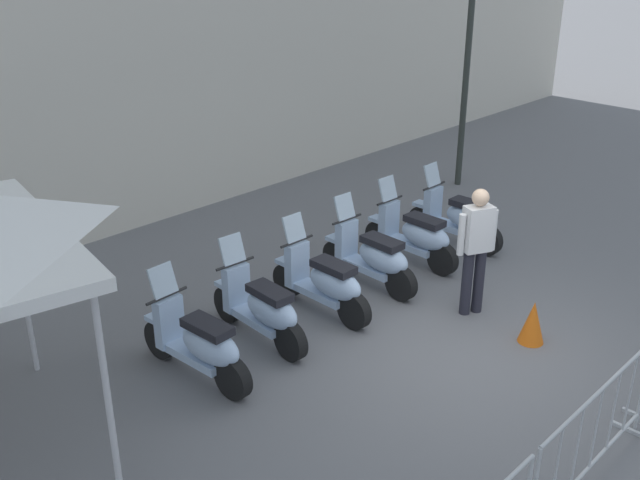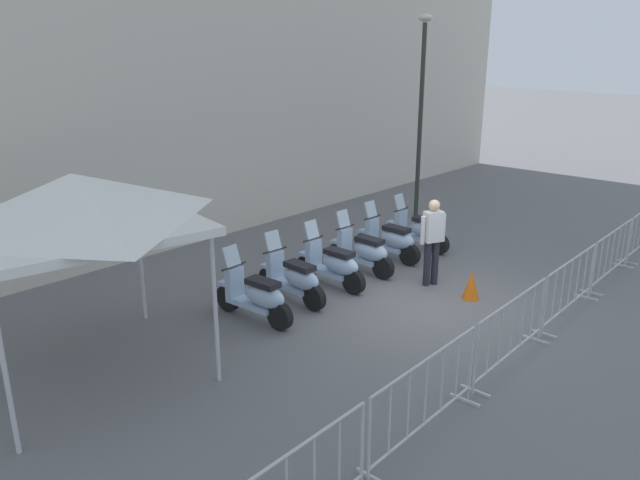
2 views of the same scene
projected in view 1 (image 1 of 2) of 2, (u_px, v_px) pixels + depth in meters
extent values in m
plane|color=slate|center=(463.00, 349.00, 8.83)|extent=(120.00, 120.00, 0.00)
cylinder|color=black|center=(161.00, 339.00, 8.59)|extent=(0.25, 0.50, 0.48)
cylinder|color=black|center=(233.00, 378.00, 7.85)|extent=(0.25, 0.50, 0.48)
cube|color=#A8C1E0|center=(195.00, 355.00, 8.21)|extent=(0.47, 0.91, 0.10)
ellipsoid|color=#A8C1E0|center=(210.00, 345.00, 7.94)|extent=(0.55, 0.90, 0.40)
cube|color=black|center=(207.00, 327.00, 7.87)|extent=(0.41, 0.65, 0.10)
cube|color=#A8C1E0|center=(169.00, 321.00, 8.36)|extent=(0.36, 0.22, 0.60)
cylinder|color=black|center=(167.00, 296.00, 8.23)|extent=(0.55, 0.17, 0.04)
cube|color=silver|center=(163.00, 280.00, 8.19)|extent=(0.34, 0.21, 0.35)
cube|color=#A8C1E0|center=(159.00, 319.00, 8.49)|extent=(0.27, 0.36, 0.06)
cylinder|color=black|center=(229.00, 304.00, 9.39)|extent=(0.19, 0.49, 0.48)
cylinder|color=black|center=(291.00, 341.00, 8.55)|extent=(0.19, 0.49, 0.48)
cube|color=#A8C1E0|center=(258.00, 319.00, 8.95)|extent=(0.38, 0.89, 0.10)
ellipsoid|color=#A8C1E0|center=(272.00, 310.00, 8.67)|extent=(0.45, 0.88, 0.40)
cube|color=black|center=(270.00, 293.00, 8.60)|extent=(0.35, 0.63, 0.10)
cube|color=#A8C1E0|center=(236.00, 287.00, 9.14)|extent=(0.35, 0.18, 0.60)
cylinder|color=black|center=(235.00, 264.00, 9.01)|extent=(0.56, 0.10, 0.04)
cube|color=silver|center=(232.00, 249.00, 8.97)|extent=(0.33, 0.18, 0.35)
cube|color=#A8C1E0|center=(228.00, 285.00, 9.29)|extent=(0.24, 0.34, 0.06)
cylinder|color=black|center=(288.00, 280.00, 10.02)|extent=(0.22, 0.50, 0.48)
cylinder|color=black|center=(354.00, 311.00, 9.22)|extent=(0.22, 0.50, 0.48)
cube|color=#A8C1E0|center=(320.00, 292.00, 9.60)|extent=(0.42, 0.90, 0.10)
ellipsoid|color=#A8C1E0|center=(335.00, 283.00, 9.33)|extent=(0.49, 0.89, 0.40)
cube|color=black|center=(333.00, 267.00, 9.26)|extent=(0.37, 0.64, 0.10)
cube|color=#A8C1E0|center=(297.00, 264.00, 9.78)|extent=(0.36, 0.19, 0.60)
cylinder|color=black|center=(297.00, 241.00, 9.65)|extent=(0.56, 0.13, 0.04)
cube|color=silver|center=(294.00, 228.00, 9.61)|extent=(0.34, 0.19, 0.35)
cube|color=#A8C1E0|center=(288.00, 262.00, 9.92)|extent=(0.25, 0.35, 0.06)
cylinder|color=black|center=(337.00, 256.00, 10.75)|extent=(0.20, 0.49, 0.48)
cylinder|color=black|center=(401.00, 284.00, 9.92)|extent=(0.20, 0.49, 0.48)
cube|color=#A8C1E0|center=(368.00, 267.00, 10.32)|extent=(0.40, 0.90, 0.10)
ellipsoid|color=#A8C1E0|center=(383.00, 257.00, 10.04)|extent=(0.47, 0.88, 0.40)
cube|color=black|center=(382.00, 242.00, 9.97)|extent=(0.36, 0.63, 0.10)
cube|color=#A8C1E0|center=(346.00, 240.00, 10.50)|extent=(0.36, 0.19, 0.60)
cylinder|color=black|center=(347.00, 219.00, 10.37)|extent=(0.56, 0.11, 0.04)
cube|color=silver|center=(345.00, 207.00, 10.33)|extent=(0.34, 0.18, 0.35)
cube|color=#A8C1E0|center=(337.00, 239.00, 10.64)|extent=(0.24, 0.34, 0.06)
cylinder|color=black|center=(379.00, 236.00, 11.46)|extent=(0.21, 0.50, 0.48)
cylinder|color=black|center=(443.00, 259.00, 10.64)|extent=(0.21, 0.50, 0.48)
cube|color=#A8C1E0|center=(410.00, 245.00, 11.03)|extent=(0.40, 0.90, 0.10)
ellipsoid|color=#A8C1E0|center=(425.00, 235.00, 10.75)|extent=(0.48, 0.88, 0.40)
cube|color=black|center=(425.00, 221.00, 10.69)|extent=(0.37, 0.63, 0.10)
cube|color=#A8C1E0|center=(389.00, 220.00, 11.21)|extent=(0.36, 0.19, 0.60)
cylinder|color=black|center=(390.00, 200.00, 11.08)|extent=(0.56, 0.12, 0.04)
cube|color=silver|center=(388.00, 188.00, 11.04)|extent=(0.34, 0.19, 0.35)
cube|color=#A8C1E0|center=(380.00, 220.00, 11.35)|extent=(0.24, 0.35, 0.06)
cylinder|color=black|center=(422.00, 220.00, 12.07)|extent=(0.23, 0.50, 0.48)
cylinder|color=black|center=(487.00, 240.00, 11.28)|extent=(0.23, 0.50, 0.48)
cube|color=#A8C1E0|center=(454.00, 227.00, 11.66)|extent=(0.44, 0.91, 0.10)
ellipsoid|color=#A8C1E0|center=(470.00, 218.00, 11.39)|extent=(0.51, 0.89, 0.40)
cube|color=black|center=(470.00, 204.00, 11.32)|extent=(0.39, 0.64, 0.10)
cube|color=#A8C1E0|center=(433.00, 205.00, 11.83)|extent=(0.36, 0.20, 0.60)
cylinder|color=black|center=(434.00, 186.00, 11.70)|extent=(0.56, 0.14, 0.04)
cube|color=silver|center=(432.00, 175.00, 11.66)|extent=(0.34, 0.20, 0.35)
cube|color=#A8C1E0|center=(423.00, 205.00, 11.96)|extent=(0.26, 0.35, 0.06)
cube|color=#B2B5B7|center=(631.00, 431.00, 7.38)|extent=(0.12, 0.44, 0.04)
cylinder|color=#B2B5B7|center=(603.00, 388.00, 6.30)|extent=(2.17, 0.44, 0.04)
cylinder|color=#B2B5B7|center=(589.00, 468.00, 6.65)|extent=(2.17, 0.44, 0.04)
cylinder|color=#B2B5B7|center=(556.00, 469.00, 5.99)|extent=(0.02, 0.02, 0.87)
cylinder|color=#B2B5B7|center=(577.00, 448.00, 6.23)|extent=(0.02, 0.02, 0.87)
cylinder|color=#B2B5B7|center=(596.00, 429.00, 6.47)|extent=(0.02, 0.02, 0.87)
cylinder|color=#B2B5B7|center=(613.00, 411.00, 6.72)|extent=(0.02, 0.02, 0.87)
cylinder|color=#B2B5B7|center=(630.00, 394.00, 6.96)|extent=(0.02, 0.02, 0.87)
cylinder|color=#2D332D|center=(468.00, 52.00, 13.46)|extent=(0.12, 0.12, 5.14)
cylinder|color=#23232D|center=(467.00, 283.00, 9.48)|extent=(0.14, 0.14, 0.90)
cylinder|color=#23232D|center=(479.00, 281.00, 9.54)|extent=(0.14, 0.14, 0.90)
cube|color=silver|center=(478.00, 229.00, 9.21)|extent=(0.41, 0.31, 0.60)
sphere|color=beige|center=(481.00, 197.00, 9.05)|extent=(0.22, 0.22, 0.22)
cylinder|color=silver|center=(461.00, 235.00, 9.16)|extent=(0.09, 0.09, 0.55)
cylinder|color=silver|center=(493.00, 230.00, 9.30)|extent=(0.09, 0.09, 0.55)
cylinder|color=silver|center=(108.00, 403.00, 6.06)|extent=(0.06, 0.06, 2.15)
cylinder|color=silver|center=(22.00, 287.00, 8.01)|extent=(0.06, 0.06, 2.15)
cone|color=orange|center=(533.00, 322.00, 8.89)|extent=(0.32, 0.32, 0.55)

